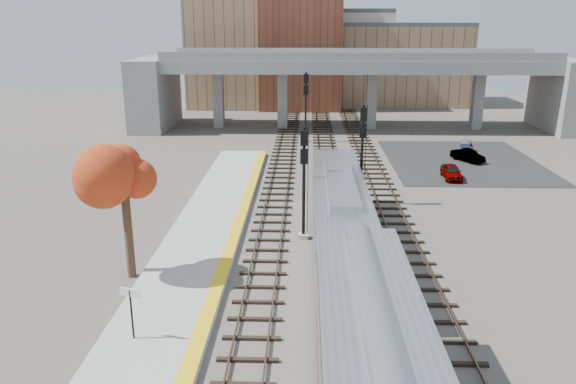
% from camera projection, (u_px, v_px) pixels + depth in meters
% --- Properties ---
extents(ground, '(160.00, 160.00, 0.00)m').
position_uv_depth(ground, '(324.00, 295.00, 27.61)').
color(ground, '#47423D').
rests_on(ground, ground).
extents(platform, '(4.50, 60.00, 0.35)m').
position_uv_depth(platform, '(178.00, 290.00, 27.79)').
color(platform, '#9E9E99').
rests_on(platform, ground).
extents(yellow_strip, '(0.70, 60.00, 0.01)m').
position_uv_depth(yellow_strip, '(216.00, 287.00, 27.68)').
color(yellow_strip, yellow).
rests_on(yellow_strip, platform).
extents(tracks, '(10.70, 95.00, 0.25)m').
position_uv_depth(tracks, '(333.00, 211.00, 39.50)').
color(tracks, black).
rests_on(tracks, ground).
extents(overpass, '(54.00, 12.00, 9.50)m').
position_uv_depth(overpass, '(355.00, 81.00, 68.74)').
color(overpass, slate).
rests_on(overpass, ground).
extents(buildings_far, '(43.00, 21.00, 20.60)m').
position_uv_depth(buildings_far, '(321.00, 54.00, 88.85)').
color(buildings_far, '#977757').
rests_on(buildings_far, ground).
extents(parking_lot, '(14.00, 18.00, 0.04)m').
position_uv_depth(parking_lot, '(462.00, 161.00, 53.90)').
color(parking_lot, black).
rests_on(parking_lot, ground).
extents(locomotive, '(3.02, 19.05, 4.10)m').
position_uv_depth(locomotive, '(340.00, 214.00, 32.27)').
color(locomotive, '#A8AAB2').
rests_on(locomotive, ground).
extents(signal_mast_near, '(0.60, 0.64, 6.97)m').
position_uv_depth(signal_mast_near, '(304.00, 185.00, 33.75)').
color(signal_mast_near, '#9E9E99').
rests_on(signal_mast_near, ground).
extents(signal_mast_mid, '(0.60, 0.64, 7.30)m').
position_uv_depth(signal_mast_mid, '(362.00, 156.00, 40.06)').
color(signal_mast_mid, '#9E9E99').
rests_on(signal_mast_mid, ground).
extents(signal_mast_far, '(0.60, 0.64, 7.61)m').
position_uv_depth(signal_mast_far, '(306.00, 107.00, 61.11)').
color(signal_mast_far, '#9E9E99').
rests_on(signal_mast_far, ground).
extents(station_sign, '(0.88, 0.28, 2.27)m').
position_uv_depth(station_sign, '(131.00, 303.00, 22.77)').
color(station_sign, black).
rests_on(station_sign, platform).
extents(tree, '(3.60, 3.60, 6.99)m').
position_uv_depth(tree, '(124.00, 182.00, 28.15)').
color(tree, '#382619').
rests_on(tree, ground).
extents(car_a, '(1.54, 3.59, 1.21)m').
position_uv_depth(car_a, '(451.00, 172.00, 47.62)').
color(car_a, '#99999E').
rests_on(car_a, parking_lot).
extents(car_b, '(2.86, 3.58, 1.14)m').
position_uv_depth(car_b, '(468.00, 156.00, 53.43)').
color(car_b, '#99999E').
rests_on(car_b, parking_lot).
extents(car_c, '(2.65, 4.04, 1.09)m').
position_uv_depth(car_c, '(465.00, 148.00, 56.59)').
color(car_c, '#99999E').
rests_on(car_c, parking_lot).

